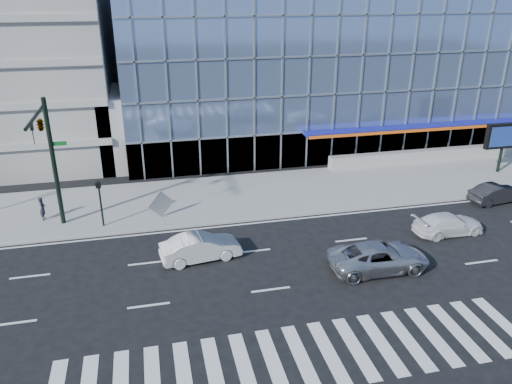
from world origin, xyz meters
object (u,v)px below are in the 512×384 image
tilted_panel (161,204)px  traffic_signal (45,138)px  ped_signal_post (100,197)px  marquee_sign (504,137)px  white_sedan (201,247)px  dark_sedan (497,193)px  pedestrian (43,208)px  white_suv (448,224)px  silver_suv (379,257)px

tilted_panel → traffic_signal: bearing=164.4°
ped_signal_post → marquee_sign: 30.67m
traffic_signal → white_sedan: 10.77m
ped_signal_post → tilted_panel: bearing=8.3°
dark_sedan → pedestrian: 30.59m
traffic_signal → white_suv: 24.27m
traffic_signal → silver_suv: 19.62m
ped_signal_post → marquee_sign: (30.50, 3.05, 0.93)m
marquee_sign → silver_suv: bearing=-144.4°
traffic_signal → white_suv: (23.08, -5.07, -5.53)m
dark_sedan → white_sedan: bearing=91.1°
ped_signal_post → pedestrian: 4.37m
silver_suv → dark_sedan: (12.00, 6.41, -0.08)m
ped_signal_post → white_suv: (20.59, -5.44, -1.50)m
dark_sedan → tilted_panel: tilted_panel is taller
pedestrian → silver_suv: bearing=-118.0°
dark_sedan → pedestrian: bearing=75.3°
traffic_signal → white_suv: traffic_signal is taller
ped_signal_post → pedestrian: size_ratio=1.96×
dark_sedan → silver_suv: bearing=110.5°
traffic_signal → pedestrian: size_ratio=5.21×
white_suv → tilted_panel: (-16.96, 5.97, 0.43)m
traffic_signal → silver_suv: bearing=-25.0°
marquee_sign → pedestrian: 34.36m
traffic_signal → marquee_sign: size_ratio=2.00×
pedestrian → tilted_panel: 7.51m
traffic_signal → marquee_sign: bearing=5.9°
marquee_sign → pedestrian: bearing=-178.0°
white_suv → white_sedan: size_ratio=0.99×
ped_signal_post → dark_sedan: (26.59, -1.94, -1.48)m
traffic_signal → marquee_sign: traffic_signal is taller
dark_sedan → tilted_panel: bearing=76.3°
ped_signal_post → white_suv: ped_signal_post is taller
white_suv → pedestrian: 25.42m
silver_suv → dark_sedan: silver_suv is taller
tilted_panel → white_sedan: bearing=-95.9°
silver_suv → white_suv: (6.00, 2.91, -0.11)m
marquee_sign → white_sedan: bearing=-161.9°
traffic_signal → white_suv: size_ratio=1.82×
white_sedan → pedestrian: size_ratio=2.88×
pedestrian → traffic_signal: bearing=-149.0°
traffic_signal → dark_sedan: size_ratio=1.99×
white_sedan → tilted_panel: tilted_panel is taller
ped_signal_post → traffic_signal: bearing=-171.5°
dark_sedan → tilted_panel: (-22.96, 2.47, 0.41)m
white_sedan → white_suv: bearing=-98.6°
marquee_sign → white_suv: 13.28m
white_sedan → dark_sedan: white_sedan is taller
traffic_signal → silver_suv: traffic_signal is taller
ped_signal_post → silver_suv: bearing=-29.8°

